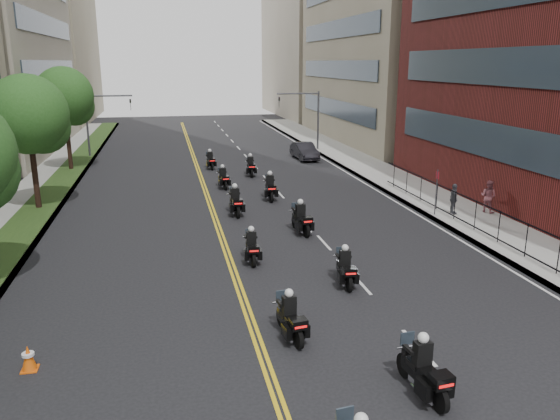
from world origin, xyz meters
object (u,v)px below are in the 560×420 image
at_px(motorcycle_6, 236,203).
at_px(pedestrian_b, 488,196).
at_px(motorcycle_8, 223,179).
at_px(traffic_cone, 28,358).
at_px(parked_sedan, 304,151).
at_px(motorcycle_4, 252,248).
at_px(motorcycle_7, 270,188).
at_px(motorcycle_10, 210,161).
at_px(motorcycle_2, 290,319).
at_px(motorcycle_3, 345,269).
at_px(pedestrian_c, 454,199).
at_px(motorcycle_1, 424,372).
at_px(motorcycle_9, 251,167).
at_px(motorcycle_5, 301,220).

xyz_separation_m(motorcycle_6, pedestrian_b, (13.74, -2.91, 0.36)).
relative_size(motorcycle_8, traffic_cone, 2.94).
relative_size(motorcycle_8, parked_sedan, 0.49).
height_order(motorcycle_4, motorcycle_7, motorcycle_7).
bearing_deg(motorcycle_8, motorcycle_10, 86.31).
bearing_deg(parked_sedan, motorcycle_8, -132.08).
distance_m(motorcycle_2, motorcycle_7, 17.66).
height_order(motorcycle_2, parked_sedan, motorcycle_2).
xyz_separation_m(motorcycle_3, motorcycle_8, (-2.76, 17.52, 0.01)).
xyz_separation_m(motorcycle_2, motorcycle_6, (0.19, 14.39, 0.07)).
height_order(motorcycle_2, motorcycle_7, motorcycle_7).
height_order(motorcycle_8, pedestrian_c, pedestrian_c).
bearing_deg(pedestrian_c, motorcycle_4, 123.90).
xyz_separation_m(motorcycle_10, pedestrian_c, (11.89, -16.74, 0.37)).
bearing_deg(motorcycle_6, pedestrian_b, -13.66).
relative_size(motorcycle_1, motorcycle_6, 0.97).
height_order(parked_sedan, traffic_cone, parked_sedan).
height_order(motorcycle_1, traffic_cone, motorcycle_1).
height_order(motorcycle_6, pedestrian_c, pedestrian_c).
bearing_deg(motorcycle_1, motorcycle_7, 83.66).
bearing_deg(pedestrian_b, motorcycle_3, 94.00).
bearing_deg(motorcycle_10, traffic_cone, -110.29).
xyz_separation_m(motorcycle_1, motorcycle_10, (-2.66, 31.93, -0.05)).
bearing_deg(motorcycle_9, motorcycle_10, 131.16).
xyz_separation_m(motorcycle_6, motorcycle_9, (2.50, 10.52, -0.04)).
relative_size(motorcycle_1, motorcycle_2, 1.07).
xyz_separation_m(motorcycle_5, traffic_cone, (-10.42, -10.59, -0.32)).
height_order(motorcycle_2, motorcycle_4, motorcycle_2).
xyz_separation_m(motorcycle_2, motorcycle_5, (2.93, 10.32, 0.05)).
bearing_deg(motorcycle_7, motorcycle_2, -94.16).
bearing_deg(motorcycle_2, traffic_cone, 174.63).
bearing_deg(motorcycle_3, pedestrian_b, 40.87).
height_order(motorcycle_9, pedestrian_b, pedestrian_b).
bearing_deg(parked_sedan, motorcycle_5, -107.26).
bearing_deg(motorcycle_3, motorcycle_8, 104.20).
bearing_deg(motorcycle_3, parked_sedan, 84.03).
xyz_separation_m(motorcycle_9, motorcycle_10, (-2.71, 3.39, -0.04)).
relative_size(motorcycle_6, motorcycle_10, 1.12).
height_order(motorcycle_2, motorcycle_10, motorcycle_2).
bearing_deg(motorcycle_3, pedestrian_c, 46.95).
distance_m(parked_sedan, traffic_cone, 35.13).
bearing_deg(motorcycle_1, motorcycle_2, 120.00).
bearing_deg(motorcycle_8, motorcycle_9, 50.98).
xyz_separation_m(motorcycle_3, parked_sedan, (5.44, 27.40, 0.10)).
bearing_deg(motorcycle_2, motorcycle_9, 76.42).
height_order(motorcycle_1, motorcycle_3, motorcycle_1).
bearing_deg(motorcycle_1, motorcycle_3, 81.19).
bearing_deg(motorcycle_5, motorcycle_10, 93.24).
distance_m(parked_sedan, pedestrian_c, 19.80).
relative_size(motorcycle_9, traffic_cone, 3.06).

